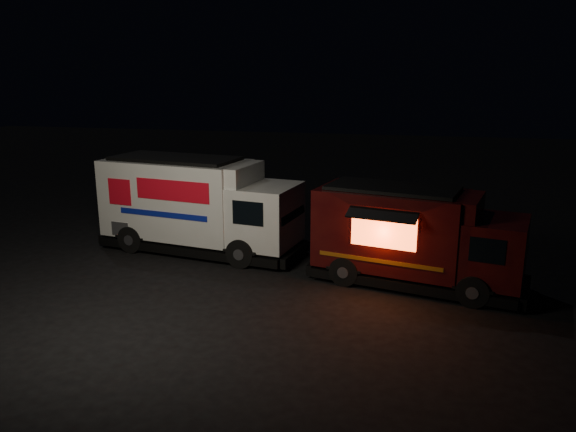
# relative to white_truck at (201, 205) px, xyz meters

# --- Properties ---
(ground) EXTENTS (80.00, 80.00, 0.00)m
(ground) POSITION_rel_white_truck_xyz_m (2.77, -2.81, -1.56)
(ground) COLOR black
(ground) RESTS_ON ground
(white_truck) EXTENTS (7.15, 3.39, 3.12)m
(white_truck) POSITION_rel_white_truck_xyz_m (0.00, 0.00, 0.00)
(white_truck) COLOR silver
(white_truck) RESTS_ON ground
(red_truck) EXTENTS (6.24, 3.42, 2.75)m
(red_truck) POSITION_rel_white_truck_xyz_m (7.00, -1.55, -0.18)
(red_truck) COLOR #3B0C0A
(red_truck) RESTS_ON ground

